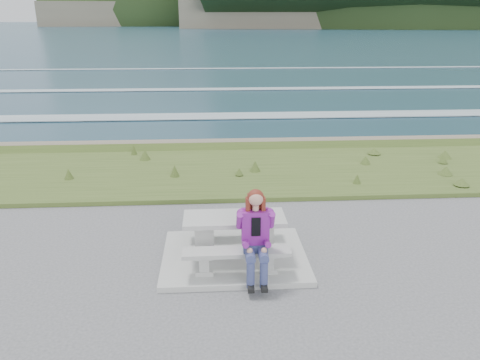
{
  "coord_description": "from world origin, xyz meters",
  "views": [
    {
      "loc": [
        -0.38,
        -7.6,
        4.17
      ],
      "look_at": [
        0.18,
        1.2,
        1.12
      ],
      "focal_mm": 35.0,
      "sensor_mm": 36.0,
      "label": 1
    }
  ],
  "objects_px": {
    "picnic_table": "(234,225)",
    "seated_woman": "(256,248)",
    "bench_landward": "(237,256)",
    "bench_seaward": "(232,221)"
  },
  "relations": [
    {
      "from": "bench_landward",
      "to": "bench_seaward",
      "type": "height_order",
      "value": "same"
    },
    {
      "from": "picnic_table",
      "to": "seated_woman",
      "type": "relative_size",
      "value": 1.2
    },
    {
      "from": "seated_woman",
      "to": "bench_seaward",
      "type": "bearing_deg",
      "value": 101.84
    },
    {
      "from": "bench_seaward",
      "to": "seated_woman",
      "type": "xyz_separation_m",
      "value": [
        0.31,
        -1.54,
        0.2
      ]
    },
    {
      "from": "bench_landward",
      "to": "seated_woman",
      "type": "relative_size",
      "value": 1.2
    },
    {
      "from": "bench_landward",
      "to": "seated_woman",
      "type": "height_order",
      "value": "seated_woman"
    },
    {
      "from": "bench_landward",
      "to": "seated_woman",
      "type": "distance_m",
      "value": 0.39
    },
    {
      "from": "bench_seaward",
      "to": "seated_woman",
      "type": "distance_m",
      "value": 1.59
    },
    {
      "from": "picnic_table",
      "to": "seated_woman",
      "type": "distance_m",
      "value": 0.9
    },
    {
      "from": "picnic_table",
      "to": "bench_landward",
      "type": "height_order",
      "value": "picnic_table"
    }
  ]
}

